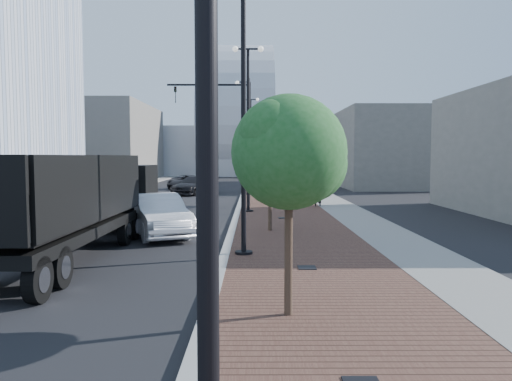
{
  "coord_description": "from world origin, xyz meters",
  "views": [
    {
      "loc": [
        0.93,
        -5.42,
        3.22
      ],
      "look_at": [
        1.0,
        12.0,
        2.0
      ],
      "focal_mm": 34.38,
      "sensor_mm": 36.0,
      "label": 1
    }
  ],
  "objects_px": {
    "dump_truck": "(101,206)",
    "dark_car_mid": "(186,182)",
    "pedestrian": "(317,194)",
    "white_sedan": "(157,215)"
  },
  "relations": [
    {
      "from": "white_sedan",
      "to": "dump_truck",
      "type": "bearing_deg",
      "value": -160.94
    },
    {
      "from": "white_sedan",
      "to": "dark_car_mid",
      "type": "xyz_separation_m",
      "value": [
        -2.82,
        28.63,
        -0.16
      ]
    },
    {
      "from": "dark_car_mid",
      "to": "pedestrian",
      "type": "xyz_separation_m",
      "value": [
        10.68,
        -18.03,
        0.2
      ]
    },
    {
      "from": "white_sedan",
      "to": "dark_car_mid",
      "type": "relative_size",
      "value": 1.04
    },
    {
      "from": "dump_truck",
      "to": "dark_car_mid",
      "type": "distance_m",
      "value": 30.29
    },
    {
      "from": "pedestrian",
      "to": "white_sedan",
      "type": "bearing_deg",
      "value": 35.19
    },
    {
      "from": "dump_truck",
      "to": "white_sedan",
      "type": "xyz_separation_m",
      "value": [
        1.76,
        1.63,
        -0.52
      ]
    },
    {
      "from": "pedestrian",
      "to": "dump_truck",
      "type": "bearing_deg",
      "value": 33.57
    },
    {
      "from": "dump_truck",
      "to": "white_sedan",
      "type": "distance_m",
      "value": 2.45
    },
    {
      "from": "dump_truck",
      "to": "dark_car_mid",
      "type": "relative_size",
      "value": 2.7
    }
  ]
}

